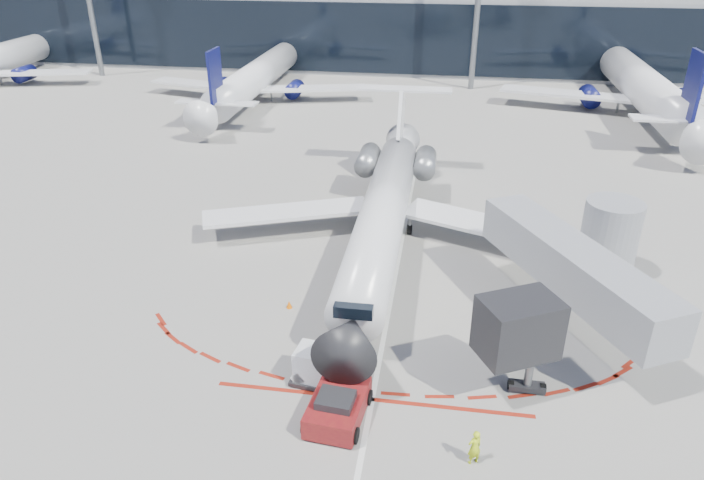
% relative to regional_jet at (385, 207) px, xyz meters
% --- Properties ---
extents(ground, '(260.00, 260.00, 0.00)m').
position_rel_regional_jet_xyz_m(ground, '(1.17, -3.81, -2.51)').
color(ground, slate).
rests_on(ground, ground).
extents(apron_centerline, '(0.25, 40.00, 0.01)m').
position_rel_regional_jet_xyz_m(apron_centerline, '(1.17, -1.81, -2.51)').
color(apron_centerline, silver).
rests_on(apron_centerline, ground).
extents(apron_stop_bar, '(14.00, 0.25, 0.01)m').
position_rel_regional_jet_xyz_m(apron_stop_bar, '(1.17, -15.31, -2.51)').
color(apron_stop_bar, maroon).
rests_on(apron_stop_bar, ground).
extents(terminal_building, '(150.00, 24.15, 24.00)m').
position_rel_regional_jet_xyz_m(terminal_building, '(1.17, 61.16, 6.01)').
color(terminal_building, '#9B9DA0').
rests_on(terminal_building, ground).
extents(jet_bridge, '(10.03, 15.20, 4.90)m').
position_rel_regional_jet_xyz_m(jet_bridge, '(10.96, -6.83, 0.50)').
color(jet_bridge, gray).
rests_on(jet_bridge, ground).
extents(regional_jet, '(24.35, 30.02, 7.52)m').
position_rel_regional_jet_xyz_m(regional_jet, '(0.00, 0.00, 0.00)').
color(regional_jet, silver).
rests_on(regional_jet, ground).
extents(pushback_tug, '(2.62, 5.52, 1.41)m').
position_rel_regional_jet_xyz_m(pushback_tug, '(-0.11, -16.66, -1.89)').
color(pushback_tug, '#5E0D13').
rests_on(pushback_tug, ground).
extents(ramp_worker, '(0.69, 0.62, 1.58)m').
position_rel_regional_jet_xyz_m(ramp_worker, '(5.49, -18.27, -1.72)').
color(ramp_worker, '#BEDA17').
rests_on(ramp_worker, ground).
extents(uld_container, '(2.06, 1.83, 1.74)m').
position_rel_regional_jet_xyz_m(uld_container, '(-1.63, -14.45, -1.65)').
color(uld_container, black).
rests_on(uld_container, ground).
extents(safety_cone_left, '(0.32, 0.32, 0.44)m').
position_rel_regional_jet_xyz_m(safety_cone_left, '(-4.21, -8.70, -2.29)').
color(safety_cone_left, '#E76204').
rests_on(safety_cone_left, ground).
extents(safety_cone_right, '(0.37, 0.37, 0.52)m').
position_rel_regional_jet_xyz_m(safety_cone_right, '(-0.07, -14.79, -2.25)').
color(safety_cone_right, '#E76204').
rests_on(safety_cone_right, ground).
extents(bg_airliner_1, '(30.75, 32.56, 9.95)m').
position_rel_regional_jet_xyz_m(bg_airliner_1, '(-19.08, 35.30, 2.46)').
color(bg_airliner_1, silver).
rests_on(bg_airliner_1, ground).
extents(bg_airliner_2, '(35.09, 37.16, 11.35)m').
position_rel_regional_jet_xyz_m(bg_airliner_2, '(24.28, 36.39, 3.17)').
color(bg_airliner_2, silver).
rests_on(bg_airliner_2, ground).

